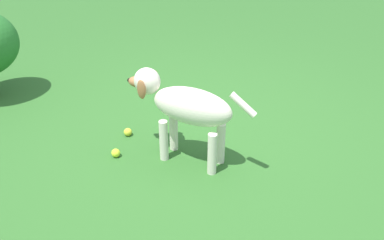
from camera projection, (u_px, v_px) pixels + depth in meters
ground at (197, 139)px, 3.31m from camera, size 14.00×14.00×0.00m
dog at (185, 106)px, 2.86m from camera, size 0.41×0.96×0.67m
tennis_ball_0 at (128, 132)px, 3.34m from camera, size 0.07×0.07×0.07m
tennis_ball_1 at (116, 153)px, 3.08m from camera, size 0.07×0.07×0.07m
water_bowl at (170, 99)px, 3.86m from camera, size 0.22×0.22×0.06m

